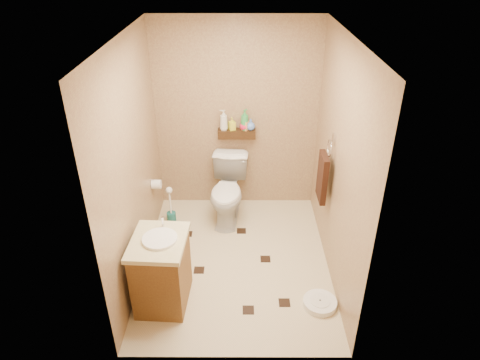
{
  "coord_description": "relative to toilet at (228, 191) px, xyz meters",
  "views": [
    {
      "loc": [
        0.05,
        -3.67,
        3.13
      ],
      "look_at": [
        0.04,
        0.25,
        0.89
      ],
      "focal_mm": 32.0,
      "sensor_mm": 36.0,
      "label": 1
    }
  ],
  "objects": [
    {
      "name": "bottle_f",
      "position": [
        0.28,
        0.34,
        0.74
      ],
      "size": [
        0.14,
        0.14,
        0.14
      ],
      "primitive_type": "imported",
      "rotation": [
        0.0,
        0.0,
        3.58
      ],
      "color": "#5782DB",
      "rests_on": "wall_shelf"
    },
    {
      "name": "vanity",
      "position": [
        -0.59,
        -1.41,
        -0.01
      ],
      "size": [
        0.53,
        0.63,
        0.85
      ],
      "rotation": [
        0.0,
        0.0,
        -0.06
      ],
      "color": "brown",
      "rests_on": "ground"
    },
    {
      "name": "bottle_d",
      "position": [
        0.21,
        0.34,
        0.8
      ],
      "size": [
        0.14,
        0.14,
        0.26
      ],
      "primitive_type": "imported",
      "rotation": [
        0.0,
        0.0,
        2.39
      ],
      "color": "green",
      "rests_on": "wall_shelf"
    },
    {
      "name": "wall_front",
      "position": [
        0.11,
        -2.08,
        0.81
      ],
      "size": [
        2.0,
        0.04,
        2.4
      ],
      "primitive_type": "cube",
      "color": "#A2855C",
      "rests_on": "ground"
    },
    {
      "name": "wall_shelf",
      "position": [
        0.11,
        0.34,
        0.63
      ],
      "size": [
        0.46,
        0.14,
        0.1
      ],
      "primitive_type": "cube",
      "color": "#3B2610",
      "rests_on": "wall_back"
    },
    {
      "name": "bottle_e",
      "position": [
        0.21,
        0.34,
        0.76
      ],
      "size": [
        0.1,
        0.11,
        0.17
      ],
      "primitive_type": "imported",
      "rotation": [
        0.0,
        0.0,
        5.75
      ],
      "color": "#FFA554",
      "rests_on": "wall_shelf"
    },
    {
      "name": "bathroom_scale",
      "position": [
        0.93,
        -1.49,
        -0.36
      ],
      "size": [
        0.43,
        0.43,
        0.07
      ],
      "rotation": [
        0.0,
        0.0,
        0.4
      ],
      "color": "white",
      "rests_on": "ground"
    },
    {
      "name": "ground",
      "position": [
        0.11,
        -0.83,
        -0.39
      ],
      "size": [
        2.5,
        2.5,
        0.0
      ],
      "primitive_type": "plane",
      "color": "beige",
      "rests_on": "ground"
    },
    {
      "name": "bottle_c",
      "position": [
        0.2,
        0.34,
        0.75
      ],
      "size": [
        0.15,
        0.15,
        0.14
      ],
      "primitive_type": "imported",
      "rotation": [
        0.0,
        0.0,
        2.21
      ],
      "color": "#E91B49",
      "rests_on": "wall_shelf"
    },
    {
      "name": "wall_right",
      "position": [
        1.11,
        -0.83,
        0.81
      ],
      "size": [
        0.04,
        2.5,
        2.4
      ],
      "primitive_type": "cube",
      "color": "#A2855C",
      "rests_on": "ground"
    },
    {
      "name": "toilet_brush",
      "position": [
        -0.71,
        -0.07,
        -0.22
      ],
      "size": [
        0.11,
        0.11,
        0.5
      ],
      "color": "#185F60",
      "rests_on": "ground"
    },
    {
      "name": "toilet_paper",
      "position": [
        -0.83,
        -0.18,
        0.21
      ],
      "size": [
        0.12,
        0.11,
        0.12
      ],
      "color": "white",
      "rests_on": "wall_left"
    },
    {
      "name": "ceiling",
      "position": [
        0.11,
        -0.83,
        2.01
      ],
      "size": [
        2.0,
        2.5,
        0.02
      ],
      "primitive_type": "cube",
      "color": "white",
      "rests_on": "wall_back"
    },
    {
      "name": "wall_back",
      "position": [
        0.11,
        0.42,
        0.81
      ],
      "size": [
        2.0,
        0.04,
        2.4
      ],
      "primitive_type": "cube",
      "color": "#A2855C",
      "rests_on": "ground"
    },
    {
      "name": "floor_accents",
      "position": [
        0.11,
        -0.91,
        -0.39
      ],
      "size": [
        1.18,
        1.38,
        0.01
      ],
      "color": "black",
      "rests_on": "ground"
    },
    {
      "name": "bottle_b",
      "position": [
        0.05,
        0.34,
        0.75
      ],
      "size": [
        0.09,
        0.09,
        0.16
      ],
      "primitive_type": "imported",
      "rotation": [
        0.0,
        0.0,
        3.54
      ],
      "color": "yellow",
      "rests_on": "wall_shelf"
    },
    {
      "name": "toilet",
      "position": [
        0.0,
        0.0,
        0.0
      ],
      "size": [
        0.51,
        0.81,
        0.79
      ],
      "primitive_type": "imported",
      "rotation": [
        0.0,
        0.0,
        -0.09
      ],
      "color": "white",
      "rests_on": "ground"
    },
    {
      "name": "bottle_a",
      "position": [
        -0.05,
        0.34,
        0.8
      ],
      "size": [
        0.11,
        0.11,
        0.26
      ],
      "primitive_type": "imported",
      "rotation": [
        0.0,
        0.0,
        4.63
      ],
      "color": "silver",
      "rests_on": "wall_shelf"
    },
    {
      "name": "towel_ring",
      "position": [
        1.02,
        -0.58,
        0.55
      ],
      "size": [
        0.12,
        0.3,
        0.76
      ],
      "color": "silver",
      "rests_on": "wall_right"
    },
    {
      "name": "wall_left",
      "position": [
        -0.89,
        -0.83,
        0.81
      ],
      "size": [
        0.04,
        2.5,
        2.4
      ],
      "primitive_type": "cube",
      "color": "#A2855C",
      "rests_on": "ground"
    }
  ]
}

